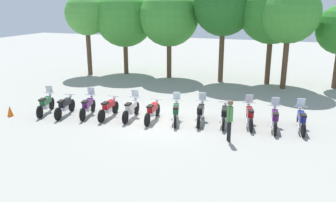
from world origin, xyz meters
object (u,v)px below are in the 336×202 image
at_px(motorcycle_5, 153,111).
at_px(tree_4, 273,10).
at_px(tree_3, 223,6).
at_px(traffic_cone, 10,111).
at_px(motorcycle_2, 88,106).
at_px(tree_1, 125,17).
at_px(motorcycle_1, 65,106).
at_px(motorcycle_10, 275,118).
at_px(person_0, 230,117).
at_px(motorcycle_3, 109,108).
at_px(motorcycle_8, 224,115).
at_px(motorcycle_0, 46,104).
at_px(motorcycle_11, 301,120).
at_px(tree_2, 169,17).
at_px(tree_5, 290,13).
at_px(motorcycle_7, 201,112).
at_px(motorcycle_9, 250,115).
at_px(motorcycle_4, 131,109).
at_px(motorcycle_6, 176,112).
at_px(tree_0, 87,14).

height_order(motorcycle_5, tree_4, tree_4).
xyz_separation_m(tree_3, traffic_cone, (-8.48, -11.71, -5.11)).
bearing_deg(motorcycle_2, tree_1, 2.97).
bearing_deg(motorcycle_1, tree_1, 0.03).
xyz_separation_m(tree_1, traffic_cone, (-0.63, -11.95, -4.22)).
bearing_deg(motorcycle_10, person_0, 135.38).
bearing_deg(motorcycle_5, motorcycle_3, 92.87).
bearing_deg(motorcycle_8, motorcycle_0, 90.61).
relative_size(motorcycle_8, motorcycle_11, 1.00).
relative_size(tree_2, tree_5, 0.98).
xyz_separation_m(motorcycle_10, tree_2, (-8.42, 8.98, 4.08)).
height_order(motorcycle_5, tree_2, tree_2).
xyz_separation_m(motorcycle_5, motorcycle_7, (2.28, 0.57, 0.01)).
distance_m(motorcycle_5, motorcycle_9, 4.67).
distance_m(tree_1, tree_2, 3.84).
height_order(motorcycle_8, tree_2, tree_2).
relative_size(motorcycle_2, motorcycle_5, 0.98).
xyz_separation_m(motorcycle_1, motorcycle_4, (3.43, 0.71, 0.01)).
relative_size(motorcycle_11, tree_5, 0.31).
bearing_deg(tree_3, motorcycle_1, -119.05).
bearing_deg(motorcycle_2, motorcycle_4, -94.60).
bearing_deg(tree_1, motorcycle_11, -33.92).
relative_size(motorcycle_6, tree_4, 0.29).
height_order(motorcycle_4, motorcycle_8, motorcycle_4).
distance_m(motorcycle_7, tree_2, 11.30).
height_order(person_0, tree_3, tree_3).
bearing_deg(tree_1, motorcycle_4, -62.00).
distance_m(motorcycle_0, motorcycle_2, 2.33).
xyz_separation_m(motorcycle_3, tree_4, (6.90, 10.51, 4.61)).
xyz_separation_m(motorcycle_4, traffic_cone, (-6.02, -1.82, -0.24)).
bearing_deg(motorcycle_9, motorcycle_0, 86.95).
bearing_deg(motorcycle_11, tree_2, 40.24).
height_order(motorcycle_2, tree_1, tree_1).
relative_size(motorcycle_2, motorcycle_3, 0.98).
relative_size(motorcycle_5, motorcycle_9, 1.02).
bearing_deg(motorcycle_9, motorcycle_10, -106.88).
xyz_separation_m(motorcycle_5, motorcycle_6, (1.13, 0.24, 0.01)).
bearing_deg(traffic_cone, tree_3, 54.11).
relative_size(motorcycle_3, tree_2, 0.32).
height_order(motorcycle_2, tree_2, tree_2).
height_order(motorcycle_2, motorcycle_10, same).
height_order(motorcycle_11, tree_3, tree_3).
xyz_separation_m(motorcycle_0, motorcycle_6, (6.86, 1.05, 0.00)).
distance_m(motorcycle_4, tree_5, 12.33).
distance_m(motorcycle_6, motorcycle_9, 3.51).
height_order(motorcycle_0, tree_2, tree_2).
height_order(motorcycle_10, tree_1, tree_1).
relative_size(motorcycle_5, tree_0, 0.34).
relative_size(motorcycle_4, tree_3, 0.29).
bearing_deg(motorcycle_3, tree_2, -0.88).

